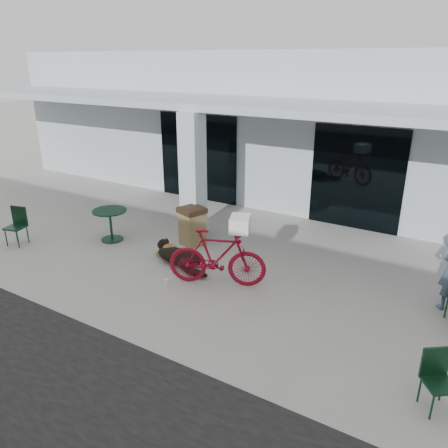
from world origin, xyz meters
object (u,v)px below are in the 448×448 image
Objects in this scene: bicycle at (217,257)px; cafe_chair_far_a at (440,383)px; trash_receptacle at (192,226)px; cafe_chair_near at (15,227)px; dog at (179,256)px; cafe_table_near at (111,225)px.

bicycle reaches higher than cafe_chair_far_a.
cafe_chair_near is at bearing -148.40° from trash_receptacle.
trash_receptacle is (3.65, 2.24, 0.01)m from cafe_chair_near.
dog is 4.22m from cafe_chair_near.
cafe_chair_near is (-1.76, -1.41, 0.07)m from cafe_table_near.
cafe_table_near is at bearing 129.06° from cafe_chair_far_a.
dog is 2.32m from cafe_table_near.
dog is (-1.18, 0.30, -0.37)m from bicycle.
cafe_chair_far_a is (5.40, -1.70, 0.20)m from dog.
bicycle is at bearing 1.57° from dog.
cafe_chair_far_a is at bearing -130.72° from bicycle.
cafe_table_near is at bearing 23.86° from cafe_chair_near.
cafe_table_near reaches higher than dog.
cafe_table_near is (-2.29, 0.27, 0.18)m from dog.
dog is 1.56× the size of cafe_chair_far_a.
bicycle is 4.45m from cafe_chair_far_a.
cafe_chair_far_a is at bearing -25.73° from trash_receptacle.
cafe_table_near is 0.89× the size of trash_receptacle.
bicycle is 5.31m from cafe_chair_near.
cafe_table_near is 7.94m from cafe_chair_far_a.
bicycle is at bearing -5.68° from cafe_chair_near.
cafe_chair_far_a is (7.70, -1.97, 0.02)m from cafe_table_near.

